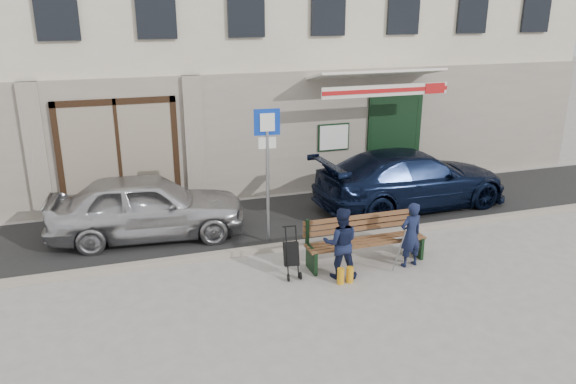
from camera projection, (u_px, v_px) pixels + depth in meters
name	position (u px, v px, depth m)	size (l,w,h in m)	color
ground	(317.00, 280.00, 10.32)	(80.00, 80.00, 0.00)	#9E9991
asphalt_lane	(270.00, 221.00, 13.11)	(60.00, 3.20, 0.01)	#282828
curb	(291.00, 245.00, 11.65)	(60.00, 0.18, 0.12)	#9E9384
car_silver	(147.00, 206.00, 12.01)	(1.66, 4.13, 1.41)	#B6B6BB
car_navy	(412.00, 179.00, 13.84)	(2.01, 4.95, 1.44)	black
parking_sign	(267.00, 154.00, 11.34)	(0.53, 0.09, 2.86)	gray
bench	(363.00, 241.00, 10.86)	(2.40, 1.17, 0.98)	brown
man	(411.00, 235.00, 10.68)	(0.47, 0.31, 1.29)	#141B37
woman	(341.00, 243.00, 10.24)	(0.66, 0.51, 1.35)	#141A37
stroller	(291.00, 255.00, 10.34)	(0.30, 0.41, 0.96)	black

